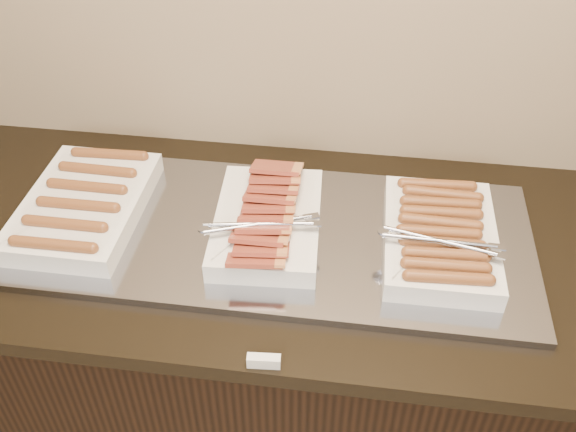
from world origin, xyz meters
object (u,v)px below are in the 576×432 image
(warming_tray, at_px, (271,234))
(dish_center, at_px, (267,220))
(counter, at_px, (264,354))
(dish_left, at_px, (84,205))
(dish_right, at_px, (440,236))

(warming_tray, distance_m, dish_center, 0.05)
(counter, relative_size, dish_center, 5.43)
(dish_left, height_order, dish_center, dish_center)
(counter, height_order, dish_right, dish_right)
(dish_center, bearing_deg, dish_left, 176.08)
(counter, distance_m, dish_center, 0.50)
(dish_left, distance_m, dish_right, 0.83)
(warming_tray, xyz_separation_m, dish_right, (0.38, -0.00, 0.04))
(dish_left, bearing_deg, dish_center, -0.18)
(warming_tray, relative_size, dish_center, 3.16)
(dish_left, xyz_separation_m, dish_right, (0.83, -0.00, 0.00))
(dish_center, xyz_separation_m, dish_right, (0.39, 0.00, -0.00))
(counter, bearing_deg, dish_left, 180.00)
(dish_left, distance_m, dish_center, 0.44)
(warming_tray, bearing_deg, dish_center, -156.28)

